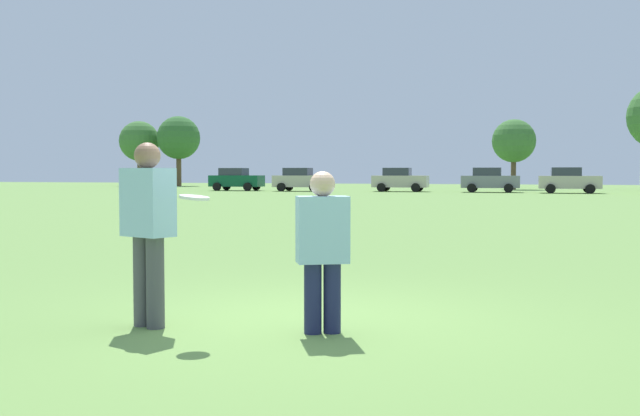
# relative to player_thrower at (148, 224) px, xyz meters

# --- Properties ---
(ground_plane) EXTENTS (171.11, 171.11, 0.00)m
(ground_plane) POSITION_rel_player_thrower_xyz_m (1.39, 0.74, -0.99)
(ground_plane) COLOR #6B9347
(player_thrower) EXTENTS (0.56, 0.44, 1.75)m
(player_thrower) POSITION_rel_player_thrower_xyz_m (0.00, 0.00, 0.00)
(player_thrower) COLOR #4C4C51
(player_thrower) RESTS_ON ground
(player_defender) EXTENTS (0.53, 0.45, 1.48)m
(player_defender) POSITION_rel_player_thrower_xyz_m (1.65, 0.24, -0.17)
(player_defender) COLOR #1E234C
(player_defender) RESTS_ON ground
(frisbee) EXTENTS (0.27, 0.27, 0.06)m
(frisbee) POSITION_rel_player_thrower_xyz_m (0.62, -0.25, 0.26)
(frisbee) COLOR white
(parked_car_near_left) EXTENTS (4.27, 2.35, 1.82)m
(parked_car_near_left) POSITION_rel_player_thrower_xyz_m (-20.73, 48.07, -0.06)
(parked_car_near_left) COLOR #0C4C2D
(parked_car_near_left) RESTS_ON ground
(parked_car_mid_left) EXTENTS (4.27, 2.35, 1.82)m
(parked_car_mid_left) POSITION_rel_player_thrower_xyz_m (-15.17, 47.85, -0.06)
(parked_car_mid_left) COLOR #B7AD99
(parked_car_mid_left) RESTS_ON ground
(parked_car_center) EXTENTS (4.27, 2.35, 1.82)m
(parked_car_center) POSITION_rel_player_thrower_xyz_m (-7.57, 49.20, -0.06)
(parked_car_center) COLOR #B7AD99
(parked_car_center) RESTS_ON ground
(parked_car_mid_right) EXTENTS (4.27, 2.35, 1.82)m
(parked_car_mid_right) POSITION_rel_player_thrower_xyz_m (-0.81, 49.12, -0.06)
(parked_car_mid_right) COLOR slate
(parked_car_mid_right) RESTS_ON ground
(parked_car_near_right) EXTENTS (4.27, 2.35, 1.82)m
(parked_car_near_right) POSITION_rel_player_thrower_xyz_m (4.70, 48.48, -0.06)
(parked_car_near_right) COLOR #B7AD99
(parked_car_near_right) RESTS_ON ground
(tree_west_oak) EXTENTS (4.37, 4.37, 7.10)m
(tree_west_oak) POSITION_rel_player_thrower_xyz_m (-39.75, 64.65, 3.90)
(tree_west_oak) COLOR brown
(tree_west_oak) RESTS_ON ground
(tree_west_maple) EXTENTS (4.62, 4.62, 7.51)m
(tree_west_maple) POSITION_rel_player_thrower_xyz_m (-34.83, 64.50, 4.18)
(tree_west_maple) COLOR brown
(tree_west_maple) RESTS_ON ground
(tree_center_elm) EXTENTS (3.71, 3.71, 6.03)m
(tree_center_elm) POSITION_rel_player_thrower_xyz_m (0.38, 58.98, 3.16)
(tree_center_elm) COLOR brown
(tree_center_elm) RESTS_ON ground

